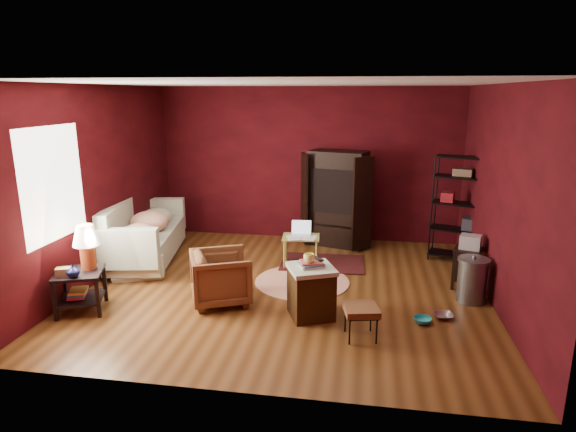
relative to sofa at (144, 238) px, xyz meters
name	(u,v)px	position (x,y,z in m)	size (l,w,h in m)	color
room	(283,191)	(2.44, -0.79, 1.03)	(5.54, 5.04, 2.84)	brown
sofa	(144,238)	(0.00, 0.00, 0.00)	(1.93, 0.56, 0.75)	beige
armchair	(221,275)	(1.72, -1.38, 0.00)	(0.73, 0.68, 0.75)	black
pet_bowl_steel	(444,309)	(4.55, -1.41, -0.26)	(0.24, 0.06, 0.24)	#ABADB1
pet_bowl_turquoise	(423,315)	(4.28, -1.58, -0.27)	(0.21, 0.07, 0.21)	#29B4C3
vase	(73,271)	(0.10, -2.10, 0.22)	(0.15, 0.16, 0.15)	#0B0E38
mug	(309,257)	(2.91, -1.65, 0.41)	(0.14, 0.11, 0.14)	#FFF57C
side_table	(83,260)	(0.09, -1.85, 0.28)	(0.71, 0.71, 1.09)	black
sofa_cushions	(143,234)	(-0.01, -0.02, 0.08)	(1.27, 2.33, 0.92)	beige
hamper	(311,290)	(2.93, -1.60, -0.04)	(0.69, 0.69, 0.74)	#3A230D
footstool	(361,311)	(3.55, -2.06, -0.05)	(0.44, 0.44, 0.38)	black
rug_round	(302,282)	(2.68, -0.53, -0.37)	(1.67, 1.67, 0.01)	beige
rug_oriental	(322,263)	(2.91, 0.28, -0.36)	(1.34, 0.91, 0.01)	#541618
laptop_desk	(301,239)	(2.57, 0.14, 0.06)	(0.61, 0.50, 0.71)	#A1A149
tv_armoire	(337,197)	(3.05, 1.35, 0.51)	(1.29, 0.93, 1.70)	black
wire_shelving	(460,204)	(5.06, 0.81, 0.57)	(0.91, 0.60, 1.72)	black
small_stand	(470,249)	(5.01, -0.37, 0.20)	(0.49, 0.49, 0.77)	black
trash_can	(472,280)	(4.97, -0.83, -0.08)	(0.54, 0.54, 0.64)	slate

